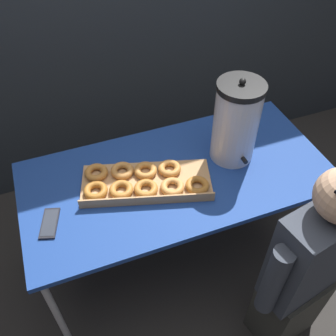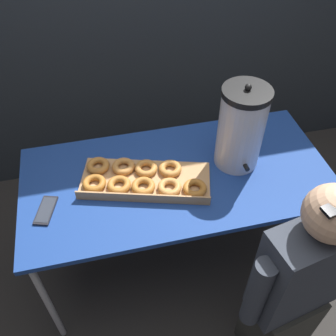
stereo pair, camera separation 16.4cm
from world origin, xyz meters
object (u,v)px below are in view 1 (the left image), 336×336
Objects in this scene: donut_box at (143,182)px; coffee_urn at (236,122)px; cell_phone at (50,223)px; person_seated at (304,271)px.

coffee_urn is at bearing 21.31° from donut_box.
cell_phone is 0.14× the size of person_seated.
coffee_urn reaches higher than cell_phone.
cell_phone is (-0.45, -0.07, -0.02)m from donut_box.
coffee_urn is 2.59× the size of cell_phone.
donut_box is 0.83m from person_seated.
coffee_urn is (0.49, 0.04, 0.19)m from donut_box.
coffee_urn is at bearing 24.51° from cell_phone.
donut_box is at bearing -57.93° from person_seated.
cell_phone is at bearing -173.00° from coffee_urn.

